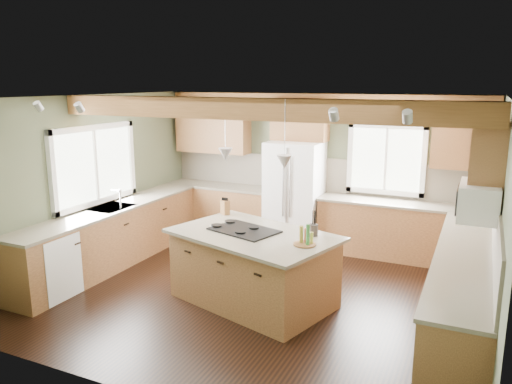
% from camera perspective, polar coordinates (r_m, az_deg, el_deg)
% --- Properties ---
extents(floor, '(5.60, 5.60, 0.00)m').
position_cam_1_polar(floor, '(6.87, 0.41, -11.46)').
color(floor, black).
rests_on(floor, ground).
extents(ceiling, '(5.60, 5.60, 0.00)m').
position_cam_1_polar(ceiling, '(6.27, 0.45, 10.78)').
color(ceiling, silver).
rests_on(ceiling, wall_back).
extents(wall_back, '(5.60, 0.00, 5.60)m').
position_cam_1_polar(wall_back, '(8.74, 7.16, 2.62)').
color(wall_back, '#4D553C').
rests_on(wall_back, ground).
extents(wall_left, '(0.00, 5.00, 5.00)m').
position_cam_1_polar(wall_left, '(7.99, -18.23, 1.14)').
color(wall_left, '#4D553C').
rests_on(wall_left, ground).
extents(wall_right, '(0.00, 5.00, 5.00)m').
position_cam_1_polar(wall_right, '(5.92, 26.05, -3.39)').
color(wall_right, '#4D553C').
rests_on(wall_right, ground).
extents(ceiling_beam, '(5.55, 0.26, 0.26)m').
position_cam_1_polar(ceiling_beam, '(6.04, -0.59, 9.47)').
color(ceiling_beam, brown).
rests_on(ceiling_beam, ceiling).
extents(soffit_trim, '(5.55, 0.20, 0.10)m').
position_cam_1_polar(soffit_trim, '(8.52, 7.19, 10.76)').
color(soffit_trim, brown).
rests_on(soffit_trim, ceiling).
extents(backsplash_back, '(5.58, 0.03, 0.58)m').
position_cam_1_polar(backsplash_back, '(8.74, 7.12, 2.03)').
color(backsplash_back, brown).
rests_on(backsplash_back, wall_back).
extents(backsplash_right, '(0.03, 3.70, 0.58)m').
position_cam_1_polar(backsplash_right, '(5.99, 25.81, -4.08)').
color(backsplash_right, brown).
rests_on(backsplash_right, wall_right).
extents(base_cab_back_left, '(2.02, 0.60, 0.88)m').
position_cam_1_polar(base_cab_back_left, '(9.34, -4.07, -2.06)').
color(base_cab_back_left, brown).
rests_on(base_cab_back_left, floor).
extents(counter_back_left, '(2.06, 0.64, 0.04)m').
position_cam_1_polar(counter_back_left, '(9.24, -4.12, 0.70)').
color(counter_back_left, '#494336').
rests_on(counter_back_left, base_cab_back_left).
extents(base_cab_back_right, '(2.62, 0.60, 0.88)m').
position_cam_1_polar(base_cab_back_right, '(8.33, 16.20, -4.36)').
color(base_cab_back_right, brown).
rests_on(base_cab_back_right, floor).
extents(counter_back_right, '(2.66, 0.64, 0.04)m').
position_cam_1_polar(counter_back_right, '(8.22, 16.40, -1.29)').
color(counter_back_right, '#494336').
rests_on(counter_back_right, base_cab_back_right).
extents(base_cab_left, '(0.60, 3.70, 0.88)m').
position_cam_1_polar(base_cab_left, '(8.03, -15.99, -4.99)').
color(base_cab_left, brown).
rests_on(base_cab_left, floor).
extents(counter_left, '(0.64, 3.74, 0.04)m').
position_cam_1_polar(counter_left, '(7.91, -16.19, -1.81)').
color(counter_left, '#494336').
rests_on(counter_left, base_cab_left).
extents(base_cab_right, '(0.60, 3.70, 0.88)m').
position_cam_1_polar(base_cab_right, '(6.23, 22.48, -10.65)').
color(base_cab_right, brown).
rests_on(base_cab_right, floor).
extents(counter_right, '(0.64, 3.74, 0.04)m').
position_cam_1_polar(counter_right, '(6.08, 22.84, -6.64)').
color(counter_right, '#494336').
rests_on(counter_right, base_cab_right).
extents(upper_cab_back_left, '(1.40, 0.35, 0.90)m').
position_cam_1_polar(upper_cab_back_left, '(9.29, -4.94, 7.30)').
color(upper_cab_back_left, brown).
rests_on(upper_cab_back_left, wall_back).
extents(upper_cab_over_fridge, '(0.96, 0.35, 0.70)m').
position_cam_1_polar(upper_cab_over_fridge, '(8.57, 5.03, 8.20)').
color(upper_cab_over_fridge, brown).
rests_on(upper_cab_over_fridge, wall_back).
extents(upper_cab_right, '(0.35, 2.20, 0.90)m').
position_cam_1_polar(upper_cab_right, '(6.68, 24.96, 4.12)').
color(upper_cab_right, brown).
rests_on(upper_cab_right, wall_right).
extents(upper_cab_back_corner, '(0.90, 0.35, 0.90)m').
position_cam_1_polar(upper_cab_back_corner, '(8.10, 22.69, 5.61)').
color(upper_cab_back_corner, brown).
rests_on(upper_cab_back_corner, wall_back).
extents(window_left, '(0.04, 1.60, 1.05)m').
position_cam_1_polar(window_left, '(7.96, -18.00, 2.95)').
color(window_left, white).
rests_on(window_left, wall_left).
extents(window_back, '(1.10, 0.04, 1.00)m').
position_cam_1_polar(window_back, '(8.42, 14.67, 3.65)').
color(window_back, white).
rests_on(window_back, wall_back).
extents(sink, '(0.50, 0.65, 0.03)m').
position_cam_1_polar(sink, '(7.91, -16.19, -1.77)').
color(sink, '#262628').
rests_on(sink, counter_left).
extents(faucet, '(0.02, 0.02, 0.28)m').
position_cam_1_polar(faucet, '(7.76, -15.24, -0.88)').
color(faucet, '#B2B2B7').
rests_on(faucet, sink).
extents(dishwasher, '(0.60, 0.60, 0.84)m').
position_cam_1_polar(dishwasher, '(7.15, -22.71, -7.77)').
color(dishwasher, white).
rests_on(dishwasher, floor).
extents(oven, '(0.60, 0.72, 0.84)m').
position_cam_1_polar(oven, '(5.06, 21.65, -16.28)').
color(oven, white).
rests_on(oven, floor).
extents(microwave, '(0.40, 0.70, 0.38)m').
position_cam_1_polar(microwave, '(5.81, 24.13, -0.94)').
color(microwave, white).
rests_on(microwave, wall_right).
extents(pendant_left, '(0.18, 0.18, 0.16)m').
position_cam_1_polar(pendant_left, '(6.41, -3.51, 4.33)').
color(pendant_left, '#B2B2B7').
rests_on(pendant_left, ceiling).
extents(pendant_right, '(0.18, 0.18, 0.16)m').
position_cam_1_polar(pendant_right, '(5.78, 3.26, 3.43)').
color(pendant_right, '#B2B2B7').
rests_on(pendant_right, ceiling).
extents(refrigerator, '(0.90, 0.74, 1.80)m').
position_cam_1_polar(refrigerator, '(8.56, 4.41, -0.26)').
color(refrigerator, white).
rests_on(refrigerator, floor).
extents(island, '(2.17, 1.67, 0.88)m').
position_cam_1_polar(island, '(6.46, -0.28, -8.82)').
color(island, brown).
rests_on(island, floor).
extents(island_top, '(2.33, 1.83, 0.04)m').
position_cam_1_polar(island_top, '(6.31, -0.29, -4.92)').
color(island_top, '#494336').
rests_on(island_top, island).
extents(cooktop, '(0.95, 0.77, 0.02)m').
position_cam_1_polar(cooktop, '(6.40, -1.36, -4.38)').
color(cooktop, black).
rests_on(cooktop, island_top).
extents(knife_block, '(0.15, 0.14, 0.20)m').
position_cam_1_polar(knife_block, '(7.18, -3.56, -1.77)').
color(knife_block, brown).
rests_on(knife_block, island_top).
extents(utensil_crock, '(0.11, 0.11, 0.15)m').
position_cam_1_polar(utensil_crock, '(6.22, 6.59, -4.35)').
color(utensil_crock, '#433D36').
rests_on(utensil_crock, island_top).
extents(bottle_tray, '(0.37, 0.37, 0.25)m').
position_cam_1_polar(bottle_tray, '(5.86, 5.60, -4.91)').
color(bottle_tray, brown).
rests_on(bottle_tray, island_top).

